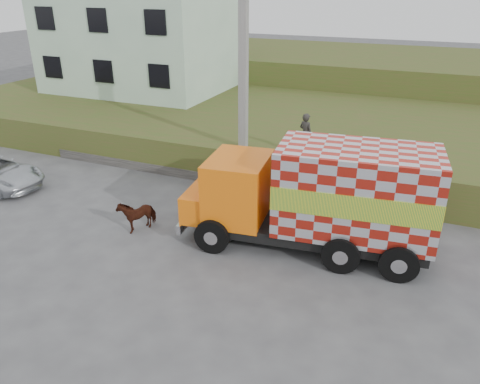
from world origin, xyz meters
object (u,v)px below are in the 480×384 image
at_px(utility_pole, 243,82).
at_px(cow, 137,214).
at_px(cargo_truck, 320,197).
at_px(pedestrian, 306,134).

height_order(utility_pole, cow, utility_pole).
relative_size(utility_pole, cow, 6.39).
distance_m(cargo_truck, pedestrian, 4.43).
xyz_separation_m(cargo_truck, pedestrian, (-1.62, 4.08, 0.58)).
distance_m(utility_pole, cow, 6.36).
relative_size(cargo_truck, cow, 6.14).
relative_size(utility_pole, cargo_truck, 1.04).
height_order(cow, pedestrian, pedestrian).
height_order(utility_pole, cargo_truck, utility_pole).
bearing_deg(utility_pole, cow, -108.99).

